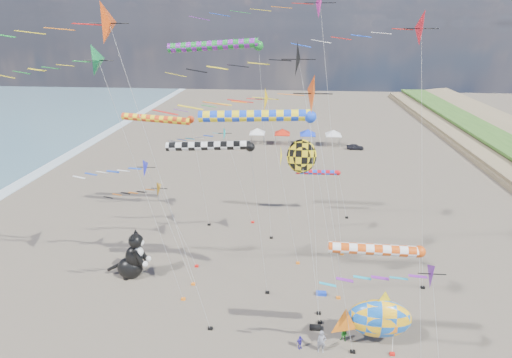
{
  "coord_description": "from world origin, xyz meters",
  "views": [
    {
      "loc": [
        0.74,
        -17.19,
        22.69
      ],
      "look_at": [
        -1.91,
        12.0,
        11.24
      ],
      "focal_mm": 28.0,
      "sensor_mm": 36.0,
      "label": 1
    }
  ],
  "objects": [
    {
      "name": "delta_kite_8",
      "position": [
        -12.93,
        10.94,
        20.14
      ],
      "size": [
        11.36,
        2.38,
        21.6
      ],
      "color": "#199246",
      "rests_on": "ground"
    },
    {
      "name": "delta_kite_4",
      "position": [
        -10.87,
        7.56,
        22.51
      ],
      "size": [
        15.75,
        2.73,
        24.15
      ],
      "color": "#F04C10",
      "rests_on": "ground"
    },
    {
      "name": "child_blue",
      "position": [
        1.89,
        6.22,
        0.57
      ],
      "size": [
        0.71,
        0.6,
        1.14
      ],
      "primitive_type": "imported",
      "rotation": [
        0.0,
        0.0,
        0.59
      ],
      "color": "#3328A6",
      "rests_on": "ground"
    },
    {
      "name": "delta_kite_6",
      "position": [
        -12.63,
        13.14,
        10.8
      ],
      "size": [
        10.21,
        1.86,
        12.09
      ],
      "color": "#1D23CD",
      "rests_on": "ground"
    },
    {
      "name": "delta_kite_1",
      "position": [
        9.56,
        14.52,
        22.2
      ],
      "size": [
        11.89,
        2.74,
        23.81
      ],
      "color": "red",
      "rests_on": "ground"
    },
    {
      "name": "delta_kite_0",
      "position": [
        2.13,
        19.68,
        24.11
      ],
      "size": [
        13.96,
        2.85,
        25.78
      ],
      "color": "#D61D94",
      "rests_on": "ground"
    },
    {
      "name": "person_adult",
      "position": [
        3.45,
        6.03,
        0.92
      ],
      "size": [
        0.7,
        0.49,
        1.85
      ],
      "primitive_type": "imported",
      "rotation": [
        0.0,
        0.0,
        0.07
      ],
      "color": "gray",
      "rests_on": "ground"
    },
    {
      "name": "fish_inflatable",
      "position": [
        7.59,
        7.16,
        2.42
      ],
      "size": [
        6.36,
        3.16,
        4.82
      ],
      "color": "blue",
      "rests_on": "ground"
    },
    {
      "name": "windsock_5",
      "position": [
        4.31,
        28.28,
        5.94
      ],
      "size": [
        6.71,
        0.62,
        6.31
      ],
      "color": "red",
      "rests_on": "ground"
    },
    {
      "name": "parked_car",
      "position": [
        13.11,
        58.0,
        0.55
      ],
      "size": [
        3.26,
        1.44,
        1.09
      ],
      "primitive_type": "imported",
      "rotation": [
        0.0,
        0.0,
        1.52
      ],
      "color": "#26262D",
      "rests_on": "ground"
    },
    {
      "name": "windsock_2",
      "position": [
        -6.53,
        22.4,
        20.66
      ],
      "size": [
        10.45,
        0.93,
        21.19
      ],
      "color": "#167D28",
      "rests_on": "ground"
    },
    {
      "name": "child_green",
      "position": [
        5.27,
        7.25,
        0.58
      ],
      "size": [
        0.67,
        0.59,
        1.17
      ],
      "primitive_type": "imported",
      "rotation": [
        0.0,
        0.0,
        -0.29
      ],
      "color": "#1F761E",
      "rests_on": "ground"
    },
    {
      "name": "delta_kite_10",
      "position": [
        -7.48,
        25.97,
        10.82
      ],
      "size": [
        8.98,
        1.71,
        12.07
      ],
      "color": "#08B1B6",
      "rests_on": "ground"
    },
    {
      "name": "delta_kite_7",
      "position": [
        1.27,
        6.13,
        18.87
      ],
      "size": [
        12.24,
        2.4,
        20.36
      ],
      "color": "#FF4403",
      "rests_on": "ground"
    },
    {
      "name": "windsock_1",
      "position": [
        6.47,
        4.93,
        9.5
      ],
      "size": [
        7.26,
        0.75,
        9.93
      ],
      "color": "#D0480E",
      "rests_on": "ground"
    },
    {
      "name": "windsock_3",
      "position": [
        -5.35,
        12.51,
        13.64
      ],
      "size": [
        8.32,
        0.75,
        14.09
      ],
      "color": "black",
      "rests_on": "ground"
    },
    {
      "name": "angelfish_kite",
      "position": [
        1.36,
        11.03,
        13.42
      ],
      "size": [
        3.74,
        3.02,
        14.85
      ],
      "color": "yellow",
      "rests_on": "ground"
    },
    {
      "name": "tent_row",
      "position": [
        1.5,
        60.0,
        3.15
      ],
      "size": [
        19.2,
        4.2,
        3.8
      ],
      "color": "white",
      "rests_on": "ground"
    },
    {
      "name": "delta_kite_2",
      "position": [
        7.82,
        2.79,
        8.57
      ],
      "size": [
        8.46,
        1.82,
        9.84
      ],
      "color": "#581492",
      "rests_on": "ground"
    },
    {
      "name": "windsock_4",
      "position": [
        -13.72,
        24.88,
        12.87
      ],
      "size": [
        9.47,
        0.85,
        13.34
      ],
      "color": "red",
      "rests_on": "ground"
    },
    {
      "name": "delta_kite_5",
      "position": [
        -12.26,
        16.06,
        8.43
      ],
      "size": [
        8.34,
        1.68,
        9.64
      ],
      "color": "#F1A41F",
      "rests_on": "ground"
    },
    {
      "name": "delta_kite_9",
      "position": [
        0.81,
        12.34,
        20.12
      ],
      "size": [
        13.34,
        2.77,
        21.74
      ],
      "color": "black",
      "rests_on": "ground"
    },
    {
      "name": "kite_bag_0",
      "position": [
        3.15,
        8.35,
        0.15
      ],
      "size": [
        0.9,
        0.44,
        0.3
      ],
      "primitive_type": "cube",
      "color": "black",
      "rests_on": "ground"
    },
    {
      "name": "delta_kite_3",
      "position": [
        -2.71,
        17.53,
        16.25
      ],
      "size": [
        11.79,
        2.34,
        17.71
      ],
      "color": "#EBB60D",
      "rests_on": "ground"
    },
    {
      "name": "windsock_0",
      "position": [
        -1.43,
        10.14,
        16.63
      ],
      "size": [
        9.46,
        0.84,
        17.12
      ],
      "color": "blue",
      "rests_on": "ground"
    },
    {
      "name": "cat_inflatable",
      "position": [
        -13.93,
        14.0,
        2.44
      ],
      "size": [
        3.64,
        1.85,
        4.89
      ],
      "primitive_type": null,
      "rotation": [
        0.0,
        0.0,
        0.01
      ],
      "color": "black",
      "rests_on": "ground"
    },
    {
      "name": "kite_bag_3",
      "position": [
        3.88,
        12.74,
        0.15
      ],
      "size": [
        0.9,
        0.44,
        0.3
      ],
      "primitive_type": "cube",
      "color": "#1438CA",
      "rests_on": "ground"
    }
  ]
}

